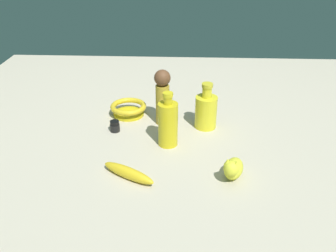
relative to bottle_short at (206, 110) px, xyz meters
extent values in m
plane|color=#BCB29E|center=(0.14, 0.13, -0.07)|extent=(2.00, 2.00, 0.00)
cylinder|color=yellow|center=(0.00, 0.00, -0.01)|extent=(0.08, 0.08, 0.13)
cylinder|color=yellow|center=(0.00, 0.00, 0.08)|extent=(0.04, 0.04, 0.04)
cylinder|color=gold|center=(0.00, 0.00, 0.10)|extent=(0.04, 0.04, 0.01)
ellipsoid|color=gold|center=(0.25, 0.34, -0.05)|extent=(0.18, 0.13, 0.04)
cylinder|color=black|center=(0.35, 0.05, -0.06)|extent=(0.04, 0.04, 0.03)
cylinder|color=#B59617|center=(0.35, 0.05, -0.04)|extent=(0.03, 0.03, 0.00)
cylinder|color=black|center=(0.35, 0.05, -0.04)|extent=(0.03, 0.03, 0.01)
cylinder|color=gold|center=(0.14, 0.14, 0.01)|extent=(0.07, 0.07, 0.16)
cylinder|color=gold|center=(0.14, 0.14, 0.10)|extent=(0.03, 0.03, 0.03)
cylinder|color=gold|center=(0.14, 0.14, 0.12)|extent=(0.04, 0.04, 0.01)
ellipsoid|color=yellow|center=(-0.07, 0.32, -0.04)|extent=(0.08, 0.11, 0.06)
sphere|color=yellow|center=(-0.06, 0.36, -0.01)|extent=(0.05, 0.05, 0.05)
cone|color=yellow|center=(-0.07, 0.36, 0.01)|extent=(0.02, 0.02, 0.02)
cone|color=yellow|center=(-0.05, 0.35, 0.01)|extent=(0.02, 0.02, 0.02)
ellipsoid|color=yellow|center=(-0.09, 0.28, -0.05)|extent=(0.03, 0.05, 0.02)
cylinder|color=gold|center=(0.17, -0.02, 0.01)|extent=(0.06, 0.06, 0.16)
sphere|color=brown|center=(0.17, -0.02, 0.12)|extent=(0.06, 0.06, 0.06)
cylinder|color=gold|center=(0.31, -0.09, -0.07)|extent=(0.13, 0.13, 0.01)
torus|color=gold|center=(0.31, -0.09, -0.03)|extent=(0.15, 0.15, 0.02)
camera|label=1|loc=(0.09, 1.24, 0.61)|focal=38.36mm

